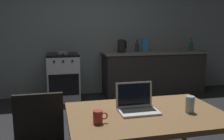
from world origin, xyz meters
name	(u,v)px	position (x,y,z in m)	size (l,w,h in m)	color
back_wall	(102,26)	(0.30, 2.37, 1.42)	(6.40, 0.10, 2.84)	slate
kitchen_counter	(153,73)	(1.34, 2.02, 0.45)	(2.16, 0.64, 0.90)	#282623
stove_oven	(63,77)	(-0.53, 2.02, 0.45)	(0.60, 0.62, 0.90)	#B7BABF
dining_table	(146,121)	(0.03, -0.92, 0.65)	(1.27, 0.84, 0.72)	brown
laptop	(137,106)	(-0.04, -0.87, 0.77)	(0.32, 0.24, 0.23)	silver
electric_kettle	(122,46)	(0.64, 2.02, 1.02)	(0.19, 0.17, 0.26)	black
bottle	(191,45)	(2.16, 1.97, 1.02)	(0.07, 0.07, 0.26)	#19592D
frying_pan	(63,53)	(-0.53, 1.99, 0.92)	(0.24, 0.41, 0.05)	gray
coffee_mug	(98,117)	(-0.40, -1.05, 0.77)	(0.11, 0.07, 0.10)	#9E2D28
drinking_glass	(190,104)	(0.37, -1.00, 0.79)	(0.07, 0.07, 0.14)	#99B7C6
cereal_box	(145,45)	(1.15, 2.04, 1.04)	(0.13, 0.05, 0.28)	#3372B2
bottle_b	(137,46)	(0.99, 2.10, 1.01)	(0.07, 0.07, 0.24)	#2D2D33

